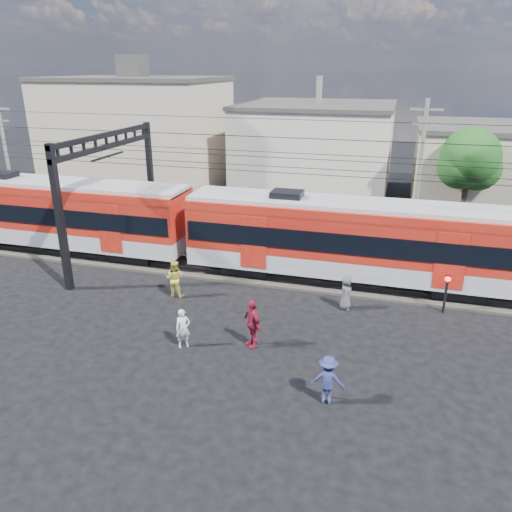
# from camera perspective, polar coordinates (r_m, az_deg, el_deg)

# --- Properties ---
(ground) EXTENTS (120.00, 120.00, 0.00)m
(ground) POSITION_cam_1_polar(r_m,az_deg,el_deg) (18.97, -1.30, -11.55)
(ground) COLOR black
(ground) RESTS_ON ground
(track_bed) EXTENTS (70.00, 3.40, 0.12)m
(track_bed) POSITION_cam_1_polar(r_m,az_deg,el_deg) (25.82, 3.97, -2.19)
(track_bed) COLOR #2D2823
(track_bed) RESTS_ON ground
(rail_near) EXTENTS (70.00, 0.12, 0.12)m
(rail_near) POSITION_cam_1_polar(r_m,az_deg,el_deg) (25.10, 3.61, -2.59)
(rail_near) COLOR #59544C
(rail_near) RESTS_ON track_bed
(rail_far) EXTENTS (70.00, 0.12, 0.12)m
(rail_far) POSITION_cam_1_polar(r_m,az_deg,el_deg) (26.45, 4.32, -1.34)
(rail_far) COLOR #59544C
(rail_far) RESTS_ON track_bed
(commuter_train) EXTENTS (50.30, 3.08, 4.17)m
(commuter_train) POSITION_cam_1_polar(r_m,az_deg,el_deg) (24.58, 11.26, 2.07)
(commuter_train) COLOR black
(commuter_train) RESTS_ON ground
(catenary) EXTENTS (70.00, 9.30, 7.52)m
(catenary) POSITION_cam_1_polar(r_m,az_deg,el_deg) (27.34, -14.02, 9.70)
(catenary) COLOR black
(catenary) RESTS_ON ground
(building_west) EXTENTS (14.28, 10.20, 9.30)m
(building_west) POSITION_cam_1_polar(r_m,az_deg,el_deg) (45.25, -13.31, 13.42)
(building_west) COLOR #BDAA91
(building_west) RESTS_ON ground
(building_midwest) EXTENTS (12.24, 12.24, 7.30)m
(building_midwest) POSITION_cam_1_polar(r_m,az_deg,el_deg) (43.29, 6.94, 12.15)
(building_midwest) COLOR beige
(building_midwest) RESTS_ON ground
(utility_pole_mid) EXTENTS (1.80, 0.24, 8.50)m
(utility_pole_mid) POSITION_cam_1_polar(r_m,az_deg,el_deg) (30.80, 18.19, 9.36)
(utility_pole_mid) COLOR slate
(utility_pole_mid) RESTS_ON ground
(utility_pole_west) EXTENTS (1.80, 0.24, 8.00)m
(utility_pole_west) POSITION_cam_1_polar(r_m,az_deg,el_deg) (40.12, -26.64, 10.33)
(utility_pole_west) COLOR slate
(utility_pole_west) RESTS_ON ground
(tree_near) EXTENTS (3.82, 3.64, 6.72)m
(tree_near) POSITION_cam_1_polar(r_m,az_deg,el_deg) (34.08, 23.53, 9.93)
(tree_near) COLOR #382619
(tree_near) RESTS_ON ground
(pedestrian_a) EXTENTS (0.68, 0.64, 1.57)m
(pedestrian_a) POSITION_cam_1_polar(r_m,az_deg,el_deg) (19.47, -8.35, -8.19)
(pedestrian_a) COLOR silver
(pedestrian_a) RESTS_ON ground
(pedestrian_b) EXTENTS (0.89, 0.70, 1.77)m
(pedestrian_b) POSITION_cam_1_polar(r_m,az_deg,el_deg) (23.59, -9.28, -2.56)
(pedestrian_b) COLOR gold
(pedestrian_b) RESTS_ON ground
(pedestrian_c) EXTENTS (1.12, 0.67, 1.69)m
(pedestrian_c) POSITION_cam_1_polar(r_m,az_deg,el_deg) (16.49, 8.19, -13.83)
(pedestrian_c) COLOR navy
(pedestrian_c) RESTS_ON ground
(pedestrian_d) EXTENTS (1.16, 1.14, 1.95)m
(pedestrian_d) POSITION_cam_1_polar(r_m,az_deg,el_deg) (19.22, -0.43, -7.70)
(pedestrian_d) COLOR maroon
(pedestrian_d) RESTS_ON ground
(pedestrian_e) EXTENTS (0.53, 0.78, 1.55)m
(pedestrian_e) POSITION_cam_1_polar(r_m,az_deg,el_deg) (22.48, 10.26, -4.17)
(pedestrian_e) COLOR #48484D
(pedestrian_e) RESTS_ON ground
(crossing_signal) EXTENTS (0.26, 0.26, 1.77)m
(crossing_signal) POSITION_cam_1_polar(r_m,az_deg,el_deg) (23.11, 20.95, -3.33)
(crossing_signal) COLOR black
(crossing_signal) RESTS_ON ground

